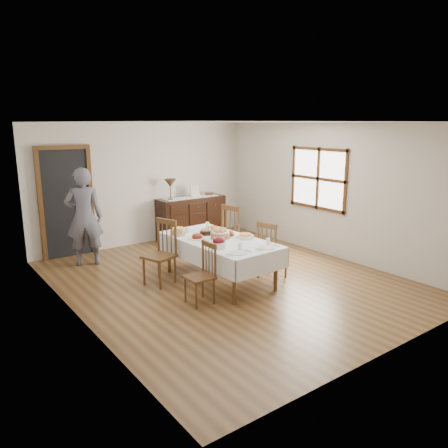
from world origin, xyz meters
TOP-DOWN VIEW (x-y plane):
  - ground at (0.00, 0.00)m, footprint 6.00×6.00m
  - room_shell at (-0.15, 0.42)m, footprint 5.02×6.02m
  - dining_table at (-0.14, 0.04)m, footprint 1.16×2.15m
  - chair_left_near at (-0.86, -0.54)m, footprint 0.38×0.38m
  - chair_left_far at (-0.96, 0.52)m, footprint 0.56×0.56m
  - chair_right_near at (0.63, -0.38)m, footprint 0.49×0.49m
  - chair_right_far at (0.66, 0.62)m, footprint 0.54×0.54m
  - sideboard at (1.00, 2.72)m, footprint 1.57×0.57m
  - person at (-1.62, 2.22)m, footprint 0.70×0.58m
  - bread_basket at (-0.10, 0.07)m, footprint 0.32×0.32m
  - egg_basket at (-0.14, 0.42)m, footprint 0.23×0.23m
  - ham_platter_a at (-0.42, 0.27)m, footprint 0.32×0.32m
  - ham_platter_b at (0.09, 0.07)m, footprint 0.29×0.29m
  - beet_bowl at (-0.44, -0.37)m, footprint 0.23×0.23m
  - carrot_bowl at (0.07, 0.53)m, footprint 0.22×0.22m
  - pineapple_bowl at (-0.55, 0.66)m, footprint 0.24×0.24m
  - casserole_dish at (0.24, -0.18)m, footprint 0.27×0.27m
  - butter_dish at (-0.24, -0.09)m, footprint 0.14×0.10m
  - setting_left at (-0.34, -0.72)m, footprint 0.42×0.31m
  - setting_right at (0.19, -0.76)m, footprint 0.42×0.31m
  - glass_far_a at (-0.35, 0.70)m, footprint 0.07×0.07m
  - glass_far_b at (0.14, 0.80)m, footprint 0.07×0.07m
  - runner at (0.99, 2.71)m, footprint 1.30×0.35m
  - table_lamp at (0.46, 2.69)m, footprint 0.26×0.26m
  - picture_frame at (1.08, 2.68)m, footprint 0.22×0.08m
  - deco_bowl at (1.51, 2.73)m, footprint 0.20×0.20m

SIDE VIEW (x-z plane):
  - ground at x=0.00m, z-range 0.00..0.00m
  - chair_left_near at x=-0.86m, z-range 0.01..0.91m
  - sideboard at x=1.00m, z-range 0.00..0.94m
  - chair_right_near at x=0.63m, z-range 0.01..0.99m
  - chair_left_far at x=-0.96m, z-range 0.01..1.07m
  - chair_right_far at x=0.66m, z-range 0.01..1.13m
  - dining_table at x=-0.14m, z-range 0.27..1.00m
  - setting_left at x=-0.34m, z-range 0.70..0.80m
  - setting_right at x=0.19m, z-range 0.70..0.80m
  - ham_platter_a at x=-0.42m, z-range 0.70..0.81m
  - ham_platter_b at x=0.09m, z-range 0.70..0.81m
  - casserole_dish at x=0.24m, z-range 0.72..0.80m
  - butter_dish at x=-0.24m, z-range 0.73..0.80m
  - carrot_bowl at x=0.07m, z-range 0.72..0.81m
  - egg_basket at x=-0.14m, z-range 0.71..0.83m
  - glass_far_a at x=-0.35m, z-range 0.73..0.83m
  - glass_far_b at x=0.14m, z-range 0.73..0.83m
  - pineapple_bowl at x=-0.55m, z-range 0.72..0.85m
  - beet_bowl at x=-0.44m, z-range 0.72..0.88m
  - bread_basket at x=-0.10m, z-range 0.71..0.89m
  - runner at x=0.99m, z-range 0.94..0.95m
  - person at x=-1.62m, z-range 0.00..1.94m
  - deco_bowl at x=1.51m, z-range 0.94..1.00m
  - picture_frame at x=1.08m, z-range 0.94..1.22m
  - table_lamp at x=0.46m, z-range 1.07..1.53m
  - room_shell at x=-0.15m, z-range 0.32..2.97m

